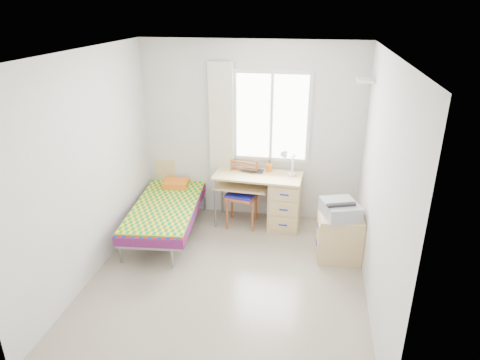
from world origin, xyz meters
name	(u,v)px	position (x,y,z in m)	size (l,w,h in m)	color
floor	(227,278)	(0.00, 0.00, 0.00)	(3.50, 3.50, 0.00)	#BCAD93
ceiling	(224,53)	(0.00, 0.00, 2.60)	(3.50, 3.50, 0.00)	white
wall_back	(251,133)	(0.00, 1.75, 1.30)	(3.20, 3.20, 0.00)	silver
wall_left	(89,168)	(-1.60, 0.00, 1.30)	(3.50, 3.50, 0.00)	silver
wall_right	(380,188)	(1.60, 0.00, 1.30)	(3.50, 3.50, 0.00)	silver
window	(272,117)	(0.30, 1.73, 1.55)	(1.10, 0.04, 1.30)	white
curtain	(221,122)	(-0.42, 1.68, 1.45)	(0.35, 0.05, 1.70)	beige
floating_shelf	(365,80)	(1.49, 1.40, 2.15)	(0.20, 0.32, 0.03)	white
bed	(168,207)	(-1.05, 0.98, 0.39)	(1.03, 1.91, 0.80)	gray
desk	(280,199)	(0.49, 1.44, 0.42)	(1.27, 0.63, 0.78)	tan
chair	(243,190)	(-0.05, 1.42, 0.53)	(0.49, 0.49, 0.95)	#9C351E
cabinet	(339,236)	(1.31, 0.71, 0.30)	(0.57, 0.51, 0.59)	tan
printer	(340,209)	(1.28, 0.69, 0.69)	(0.53, 0.57, 0.20)	#ABAEB4
laptop	(252,172)	(0.06, 1.50, 0.79)	(0.32, 0.21, 0.03)	black
pen_cup	(269,168)	(0.30, 1.60, 0.83)	(0.09, 0.09, 0.11)	orange
task_lamp	(288,161)	(0.58, 1.37, 1.04)	(0.23, 0.32, 0.41)	white
book	(247,185)	(0.00, 1.46, 0.59)	(0.16, 0.22, 0.02)	gray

